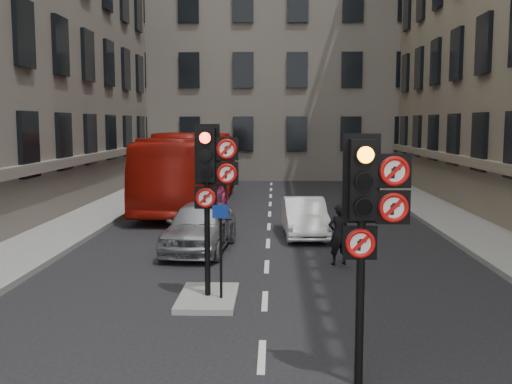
# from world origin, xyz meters

# --- Properties ---
(pavement_left) EXTENTS (3.00, 50.00, 0.16)m
(pavement_left) POSITION_xyz_m (-7.20, 12.00, 0.08)
(pavement_left) COLOR gray
(pavement_left) RESTS_ON ground
(pavement_right) EXTENTS (3.00, 50.00, 0.16)m
(pavement_right) POSITION_xyz_m (7.20, 12.00, 0.08)
(pavement_right) COLOR gray
(pavement_right) RESTS_ON ground
(centre_island) EXTENTS (1.20, 2.00, 0.12)m
(centre_island) POSITION_xyz_m (-1.20, 5.00, 0.06)
(centre_island) COLOR gray
(centre_island) RESTS_ON ground
(building_far) EXTENTS (30.00, 14.00, 20.00)m
(building_far) POSITION_xyz_m (0.00, 38.00, 10.00)
(building_far) COLOR slate
(building_far) RESTS_ON ground
(signal_near) EXTENTS (0.91, 0.40, 3.58)m
(signal_near) POSITION_xyz_m (1.49, 0.99, 2.58)
(signal_near) COLOR black
(signal_near) RESTS_ON ground
(signal_far) EXTENTS (0.91, 0.40, 3.58)m
(signal_far) POSITION_xyz_m (-1.11, 4.99, 2.70)
(signal_far) COLOR black
(signal_far) RESTS_ON centre_island
(car_silver) EXTENTS (2.07, 4.39, 1.45)m
(car_silver) POSITION_xyz_m (-1.98, 9.94, 0.73)
(car_silver) COLOR #93949A
(car_silver) RESTS_ON ground
(car_white) EXTENTS (1.49, 3.84, 1.25)m
(car_white) POSITION_xyz_m (1.19, 12.32, 0.62)
(car_white) COLOR white
(car_white) RESTS_ON ground
(car_pink) EXTENTS (2.36, 4.82, 1.35)m
(car_pink) POSITION_xyz_m (-2.94, 16.80, 0.68)
(car_pink) COLOR #C1396F
(car_pink) RESTS_ON ground
(bus_red) EXTENTS (3.10, 11.86, 3.28)m
(bus_red) POSITION_xyz_m (-3.48, 19.08, 1.64)
(bus_red) COLOR maroon
(bus_red) RESTS_ON ground
(motorcycle) EXTENTS (0.57, 1.77, 1.05)m
(motorcycle) POSITION_xyz_m (-1.25, 9.99, 0.53)
(motorcycle) COLOR black
(motorcycle) RESTS_ON ground
(motorcyclist) EXTENTS (0.68, 0.56, 1.62)m
(motorcyclist) POSITION_xyz_m (1.88, 8.31, 0.81)
(motorcyclist) COLOR black
(motorcyclist) RESTS_ON ground
(info_sign) EXTENTS (0.34, 0.12, 1.94)m
(info_sign) POSITION_xyz_m (-0.90, 4.79, 1.37)
(info_sign) COLOR black
(info_sign) RESTS_ON centre_island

